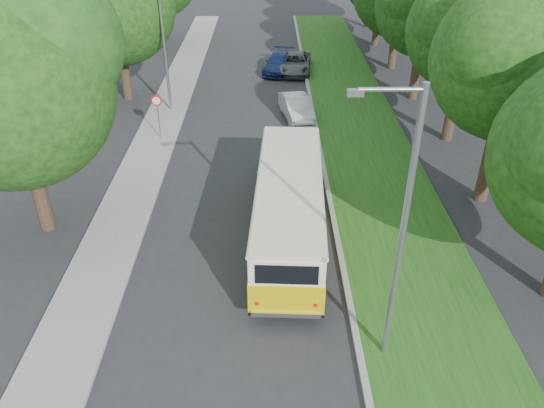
{
  "coord_description": "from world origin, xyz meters",
  "views": [
    {
      "loc": [
        1.03,
        -13.05,
        11.61
      ],
      "look_at": [
        1.16,
        3.25,
        1.5
      ],
      "focal_mm": 35.0,
      "sensor_mm": 36.0,
      "label": 1
    }
  ],
  "objects_px": {
    "car_silver": "(276,172)",
    "car_blue": "(279,63)",
    "car_grey": "(295,63)",
    "lamppost_far": "(162,39)",
    "lamppost_near": "(400,228)",
    "vintage_bus": "(289,210)",
    "car_white": "(296,108)"
  },
  "relations": [
    {
      "from": "car_silver",
      "to": "car_blue",
      "type": "distance_m",
      "value": 16.08
    },
    {
      "from": "car_blue",
      "to": "car_grey",
      "type": "bearing_deg",
      "value": 6.15
    },
    {
      "from": "lamppost_far",
      "to": "car_grey",
      "type": "height_order",
      "value": "lamppost_far"
    },
    {
      "from": "lamppost_near",
      "to": "car_silver",
      "type": "bearing_deg",
      "value": 106.2
    },
    {
      "from": "car_grey",
      "to": "car_silver",
      "type": "bearing_deg",
      "value": -90.49
    },
    {
      "from": "lamppost_far",
      "to": "car_blue",
      "type": "distance_m",
      "value": 10.36
    },
    {
      "from": "car_silver",
      "to": "lamppost_near",
      "type": "bearing_deg",
      "value": -70.76
    },
    {
      "from": "lamppost_near",
      "to": "vintage_bus",
      "type": "relative_size",
      "value": 0.88
    },
    {
      "from": "lamppost_near",
      "to": "car_blue",
      "type": "xyz_separation_m",
      "value": [
        -2.41,
        25.77,
        -3.76
      ]
    },
    {
      "from": "lamppost_far",
      "to": "car_white",
      "type": "distance_m",
      "value": 8.18
    },
    {
      "from": "lamppost_near",
      "to": "lamppost_far",
      "type": "distance_m",
      "value": 20.53
    },
    {
      "from": "lamppost_far",
      "to": "car_blue",
      "type": "height_order",
      "value": "lamppost_far"
    },
    {
      "from": "lamppost_near",
      "to": "car_grey",
      "type": "bearing_deg",
      "value": 92.84
    },
    {
      "from": "vintage_bus",
      "to": "lamppost_far",
      "type": "bearing_deg",
      "value": 119.6
    },
    {
      "from": "lamppost_far",
      "to": "car_silver",
      "type": "height_order",
      "value": "lamppost_far"
    },
    {
      "from": "vintage_bus",
      "to": "car_white",
      "type": "height_order",
      "value": "vintage_bus"
    },
    {
      "from": "car_grey",
      "to": "lamppost_far",
      "type": "bearing_deg",
      "value": -131.81
    },
    {
      "from": "vintage_bus",
      "to": "car_grey",
      "type": "distance_m",
      "value": 20.13
    },
    {
      "from": "car_blue",
      "to": "car_grey",
      "type": "relative_size",
      "value": 0.93
    },
    {
      "from": "lamppost_near",
      "to": "car_white",
      "type": "relative_size",
      "value": 2.11
    },
    {
      "from": "lamppost_far",
      "to": "car_blue",
      "type": "bearing_deg",
      "value": 48.25
    },
    {
      "from": "lamppost_far",
      "to": "lamppost_near",
      "type": "bearing_deg",
      "value": -64.29
    },
    {
      "from": "lamppost_far",
      "to": "car_white",
      "type": "height_order",
      "value": "lamppost_far"
    },
    {
      "from": "car_silver",
      "to": "lamppost_far",
      "type": "bearing_deg",
      "value": 127.71
    },
    {
      "from": "lamppost_far",
      "to": "car_white",
      "type": "xyz_separation_m",
      "value": [
        7.31,
        -1.12,
        -3.49
      ]
    },
    {
      "from": "vintage_bus",
      "to": "car_white",
      "type": "bearing_deg",
      "value": 88.95
    },
    {
      "from": "lamppost_near",
      "to": "vintage_bus",
      "type": "distance_m",
      "value": 6.79
    },
    {
      "from": "lamppost_far",
      "to": "car_grey",
      "type": "relative_size",
      "value": 1.67
    },
    {
      "from": "vintage_bus",
      "to": "lamppost_near",
      "type": "bearing_deg",
      "value": -63.44
    },
    {
      "from": "vintage_bus",
      "to": "car_silver",
      "type": "distance_m",
      "value": 4.19
    },
    {
      "from": "vintage_bus",
      "to": "car_silver",
      "type": "bearing_deg",
      "value": 98.37
    },
    {
      "from": "lamppost_far",
      "to": "car_silver",
      "type": "xyz_separation_m",
      "value": [
        6.09,
        -8.8,
        -3.41
      ]
    }
  ]
}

